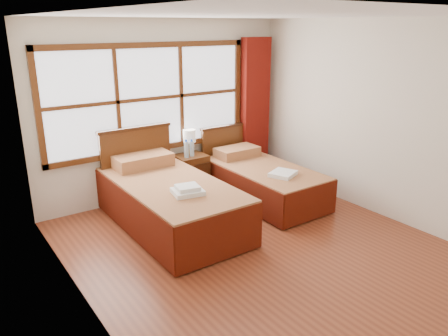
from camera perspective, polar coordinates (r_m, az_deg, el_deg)
floor at (r=5.24m, az=4.66°, el=-10.45°), size 4.50×4.50×0.00m
ceiling at (r=4.60m, az=5.54°, el=19.30°), size 4.50×4.50×0.00m
wall_back at (r=6.59m, az=-7.69°, el=7.51°), size 4.00×0.00×4.00m
wall_left at (r=3.83m, az=-18.54°, el=-1.11°), size 0.00×4.50×4.50m
wall_right at (r=6.20m, az=19.47°, el=5.96°), size 0.00×4.50×4.50m
window at (r=6.41m, az=-9.60°, el=8.94°), size 3.16×0.06×1.56m
curtain at (r=7.36m, az=4.06°, el=7.72°), size 0.50×0.16×2.30m
bed_left at (r=5.71m, az=-7.24°, el=-4.16°), size 1.16×2.26×1.14m
bed_right at (r=6.55m, az=4.94°, el=-1.59°), size 0.99×2.01×0.96m
nightstand at (r=6.75m, az=-4.32°, el=-0.84°), size 0.46×0.46×0.62m
towels_left at (r=5.16m, az=-4.77°, el=-2.92°), size 0.40×0.37×0.10m
towels_right at (r=6.11m, az=7.71°, el=-0.75°), size 0.44×0.42×0.05m
lamp at (r=6.70m, az=-4.55°, el=4.11°), size 0.19×0.19×0.37m
bottle_near at (r=6.52m, az=-4.94°, el=2.44°), size 0.07×0.07×0.28m
bottle_far at (r=6.59m, az=-4.23°, el=2.56°), size 0.07×0.07×0.26m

